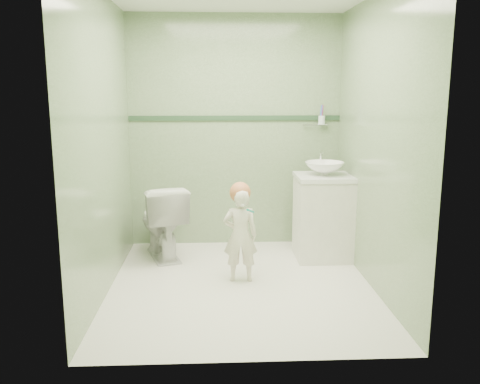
{
  "coord_description": "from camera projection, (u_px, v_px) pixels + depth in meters",
  "views": [
    {
      "loc": [
        -0.2,
        -4.06,
        1.62
      ],
      "look_at": [
        0.0,
        0.15,
        0.78
      ],
      "focal_mm": 37.84,
      "sensor_mm": 36.0,
      "label": 1
    }
  ],
  "objects": [
    {
      "name": "toddler",
      "position": [
        240.0,
        235.0,
        4.34
      ],
      "size": [
        0.3,
        0.2,
        0.81
      ],
      "primitive_type": "imported",
      "rotation": [
        0.0,
        0.0,
        3.12
      ],
      "color": "silver",
      "rests_on": "ground"
    },
    {
      "name": "ground",
      "position": [
        241.0,
        285.0,
        4.31
      ],
      "size": [
        2.5,
        2.5,
        0.0
      ],
      "primitive_type": "plane",
      "color": "white",
      "rests_on": "ground"
    },
    {
      "name": "vanity",
      "position": [
        323.0,
        218.0,
        4.95
      ],
      "size": [
        0.52,
        0.5,
        0.8
      ],
      "primitive_type": "cube",
      "color": "silver",
      "rests_on": "ground"
    },
    {
      "name": "basin",
      "position": [
        324.0,
        168.0,
        4.86
      ],
      "size": [
        0.37,
        0.37,
        0.13
      ],
      "primitive_type": "imported",
      "color": "white",
      "rests_on": "counter"
    },
    {
      "name": "room_shell",
      "position": [
        241.0,
        145.0,
        4.07
      ],
      "size": [
        2.5,
        2.54,
        2.4
      ],
      "color": "gray",
      "rests_on": "ground"
    },
    {
      "name": "hair_cap",
      "position": [
        240.0,
        192.0,
        4.29
      ],
      "size": [
        0.18,
        0.18,
        0.18
      ],
      "primitive_type": "sphere",
      "color": "#C57244",
      "rests_on": "toddler"
    },
    {
      "name": "faucet",
      "position": [
        321.0,
        158.0,
        5.02
      ],
      "size": [
        0.03,
        0.13,
        0.18
      ],
      "color": "silver",
      "rests_on": "counter"
    },
    {
      "name": "cup_holder",
      "position": [
        321.0,
        120.0,
        5.25
      ],
      "size": [
        0.26,
        0.07,
        0.21
      ],
      "color": "silver",
      "rests_on": "room_shell"
    },
    {
      "name": "trim_stripe",
      "position": [
        235.0,
        118.0,
        5.26
      ],
      "size": [
        2.2,
        0.02,
        0.05
      ],
      "primitive_type": "cube",
      "color": "#28442B",
      "rests_on": "room_shell"
    },
    {
      "name": "teal_toothbrush",
      "position": [
        250.0,
        210.0,
        4.17
      ],
      "size": [
        0.11,
        0.13,
        0.08
      ],
      "color": "#0C8D80",
      "rests_on": "toddler"
    },
    {
      "name": "toilet",
      "position": [
        162.0,
        221.0,
        4.98
      ],
      "size": [
        0.61,
        0.81,
        0.73
      ],
      "primitive_type": "imported",
      "rotation": [
        0.0,
        0.0,
        3.45
      ],
      "color": "white",
      "rests_on": "ground"
    },
    {
      "name": "counter",
      "position": [
        324.0,
        177.0,
        4.87
      ],
      "size": [
        0.54,
        0.52,
        0.04
      ],
      "primitive_type": "cube",
      "color": "white",
      "rests_on": "vanity"
    }
  ]
}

